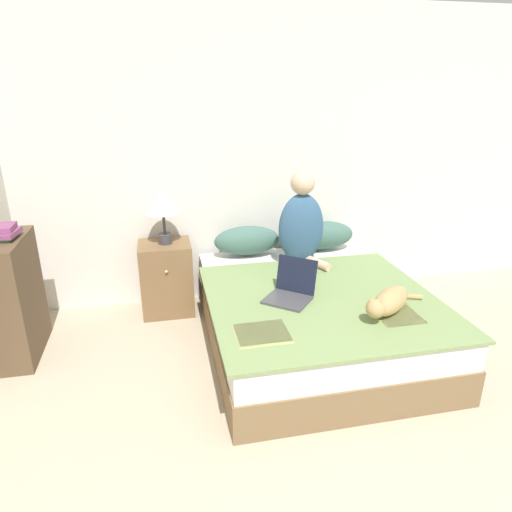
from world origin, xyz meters
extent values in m
cube|color=silver|center=(0.00, 3.67, 1.27)|extent=(5.47, 0.05, 2.55)
cube|color=brown|center=(0.05, 2.64, 0.13)|extent=(1.56, 1.92, 0.25)
cube|color=silver|center=(0.05, 2.64, 0.35)|extent=(1.54, 1.89, 0.19)
cube|color=#758E56|center=(0.05, 2.45, 0.46)|extent=(1.61, 1.54, 0.02)
cube|color=#B2BC70|center=(-0.48, 2.07, 0.46)|extent=(0.33, 0.30, 0.01)
cube|color=#B2BC70|center=(0.44, 2.13, 0.46)|extent=(0.28, 0.33, 0.01)
ellipsoid|color=#42665B|center=(-0.30, 3.45, 0.60)|extent=(0.58, 0.26, 0.26)
ellipsoid|color=#42665B|center=(0.40, 3.45, 0.60)|extent=(0.58, 0.26, 0.26)
ellipsoid|color=#33567A|center=(0.10, 3.16, 0.77)|extent=(0.38, 0.21, 0.59)
sphere|color=#DBB293|center=(0.10, 3.16, 1.15)|extent=(0.20, 0.20, 0.20)
cylinder|color=#DBB293|center=(-0.01, 3.03, 0.50)|extent=(0.18, 0.27, 0.07)
cylinder|color=#DBB293|center=(0.21, 3.03, 0.50)|extent=(0.18, 0.27, 0.07)
ellipsoid|color=tan|center=(0.41, 2.16, 0.55)|extent=(0.41, 0.37, 0.16)
sphere|color=tan|center=(0.24, 2.03, 0.58)|extent=(0.12, 0.12, 0.12)
cone|color=tan|center=(0.26, 2.00, 0.62)|extent=(0.06, 0.06, 0.06)
cone|color=tan|center=(0.22, 2.06, 0.62)|extent=(0.06, 0.06, 0.06)
cylinder|color=tan|center=(0.62, 2.33, 0.49)|extent=(0.22, 0.12, 0.04)
cube|color=#424247|center=(-0.21, 2.46, 0.48)|extent=(0.39, 0.39, 0.02)
cube|color=black|center=(-0.11, 2.58, 0.61)|extent=(0.27, 0.24, 0.25)
cube|color=brown|center=(-1.02, 3.41, 0.32)|extent=(0.44, 0.37, 0.63)
sphere|color=tan|center=(-1.02, 3.21, 0.46)|extent=(0.03, 0.03, 0.03)
cylinder|color=#38383D|center=(-1.01, 3.41, 0.67)|extent=(0.12, 0.12, 0.08)
cylinder|color=#38383D|center=(-1.01, 3.41, 0.81)|extent=(0.02, 0.02, 0.19)
cone|color=white|center=(-1.01, 3.41, 1.00)|extent=(0.30, 0.30, 0.19)
cube|color=brown|center=(-2.09, 2.95, 0.45)|extent=(0.23, 0.63, 0.90)
cube|color=#3D7A51|center=(-2.10, 2.96, 0.91)|extent=(0.16, 0.21, 0.02)
cube|color=#844270|center=(-2.08, 2.94, 0.94)|extent=(0.19, 0.23, 0.03)
cube|color=#844270|center=(-2.08, 2.95, 0.98)|extent=(0.13, 0.19, 0.04)
camera|label=1|loc=(-1.03, -0.30, 1.89)|focal=32.00mm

